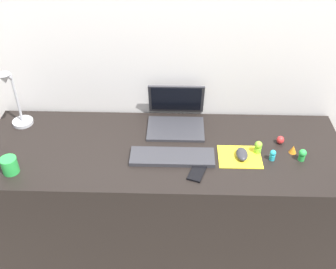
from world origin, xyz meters
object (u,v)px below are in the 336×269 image
(toy_figurine_lime, at_px, (258,147))
(toy_figurine_cyan, at_px, (273,155))
(keyboard, at_px, (172,157))
(desk_lamp, at_px, (15,101))
(toy_figurine_green, at_px, (302,155))
(toy_figurine_red, at_px, (280,140))
(mouse, at_px, (242,154))
(cell_phone, at_px, (197,172))
(coffee_mug, at_px, (10,165))
(laptop, at_px, (176,115))
(toy_figurine_orange, at_px, (293,149))

(toy_figurine_lime, bearing_deg, toy_figurine_cyan, -38.47)
(toy_figurine_lime, bearing_deg, keyboard, -172.43)
(desk_lamp, distance_m, toy_figurine_green, 1.47)
(toy_figurine_cyan, xyz_separation_m, toy_figurine_lime, (-0.06, 0.05, 0.01))
(keyboard, distance_m, toy_figurine_green, 0.63)
(desk_lamp, height_order, toy_figurine_green, desk_lamp)
(toy_figurine_red, bearing_deg, desk_lamp, 175.69)
(keyboard, relative_size, toy_figurine_red, 9.75)
(mouse, height_order, cell_phone, mouse)
(coffee_mug, distance_m, toy_figurine_lime, 1.19)
(toy_figurine_green, bearing_deg, toy_figurine_lime, 166.49)
(keyboard, height_order, cell_phone, keyboard)
(desk_lamp, height_order, toy_figurine_cyan, desk_lamp)
(laptop, relative_size, toy_figurine_red, 7.13)
(keyboard, bearing_deg, coffee_mug, -171.14)
(toy_figurine_green, relative_size, toy_figurine_cyan, 1.10)
(keyboard, height_order, mouse, mouse)
(desk_lamp, xyz_separation_m, toy_figurine_green, (1.44, -0.23, -0.13))
(keyboard, distance_m, toy_figurine_lime, 0.43)
(toy_figurine_green, height_order, toy_figurine_orange, toy_figurine_green)
(toy_figurine_cyan, bearing_deg, desk_lamp, 169.87)
(desk_lamp, height_order, toy_figurine_lime, desk_lamp)
(desk_lamp, relative_size, coffee_mug, 4.39)
(desk_lamp, height_order, coffee_mug, desk_lamp)
(keyboard, xyz_separation_m, mouse, (0.34, 0.02, 0.01))
(laptop, distance_m, toy_figurine_green, 0.68)
(coffee_mug, xyz_separation_m, toy_figurine_cyan, (1.24, 0.12, -0.01))
(laptop, height_order, keyboard, laptop)
(laptop, height_order, toy_figurine_green, laptop)
(keyboard, bearing_deg, cell_phone, -39.41)
(keyboard, bearing_deg, mouse, 2.85)
(mouse, height_order, desk_lamp, desk_lamp)
(toy_figurine_lime, bearing_deg, toy_figurine_red, 32.18)
(mouse, bearing_deg, desk_lamp, 169.17)
(cell_phone, xyz_separation_m, toy_figurine_red, (0.43, 0.23, 0.02))
(coffee_mug, distance_m, toy_figurine_red, 1.32)
(toy_figurine_orange, bearing_deg, toy_figurine_cyan, -153.04)
(laptop, distance_m, desk_lamp, 0.84)
(desk_lamp, bearing_deg, toy_figurine_cyan, -10.13)
(laptop, xyz_separation_m, toy_figurine_orange, (0.58, -0.23, -0.03))
(cell_phone, relative_size, toy_figurine_cyan, 2.25)
(keyboard, distance_m, toy_figurine_orange, 0.60)
(desk_lamp, bearing_deg, toy_figurine_red, -4.31)
(laptop, bearing_deg, toy_figurine_lime, -30.11)
(toy_figurine_red, bearing_deg, toy_figurine_lime, -147.82)
(keyboard, relative_size, toy_figurine_orange, 9.90)
(cell_phone, height_order, coffee_mug, coffee_mug)
(toy_figurine_green, xyz_separation_m, toy_figurine_red, (-0.08, 0.13, -0.01))
(cell_phone, relative_size, desk_lamp, 0.37)
(desk_lamp, relative_size, toy_figurine_green, 5.58)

